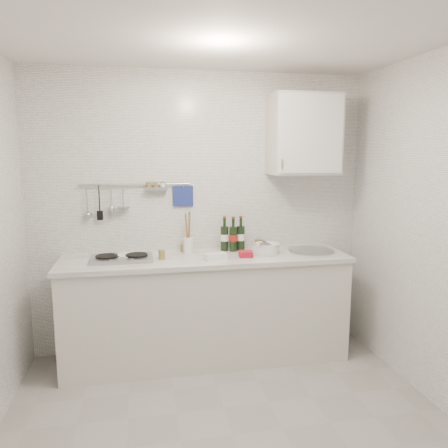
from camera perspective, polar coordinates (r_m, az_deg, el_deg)
name	(u,v)px	position (r m, az deg, el deg)	size (l,w,h in m)	color
floor	(233,435)	(3.11, 1.20, -25.82)	(3.00, 3.00, 0.00)	gray
ceiling	(235,22)	(2.65, 1.40, 24.85)	(3.00, 3.00, 0.00)	silver
back_wall	(201,213)	(3.96, -3.06, 1.41)	(3.00, 0.02, 2.50)	silver
counter	(207,311)	(3.88, -2.23, -11.23)	(2.44, 0.64, 0.96)	beige
wall_rail	(133,195)	(3.87, -11.80, 3.67)	(0.98, 0.09, 0.34)	#93969B
wall_cabinet	(304,135)	(3.99, 10.42, 11.41)	(0.60, 0.38, 0.70)	beige
plate_stack_hob	(129,256)	(3.73, -12.27, -4.14)	(0.23, 0.23, 0.03)	#535ABD
plate_stack_sink	(266,248)	(3.84, 5.48, -3.20)	(0.27, 0.26, 0.10)	white
wine_bottles	(233,234)	(3.91, 1.16, -1.27)	(0.22, 0.10, 0.31)	black
butter_dish	(215,257)	(3.60, -1.13, -4.28)	(0.18, 0.09, 0.05)	white
strawberry_punnet	(246,254)	(3.71, 2.86, -3.92)	(0.11, 0.11, 0.05)	red
utensil_crock	(188,243)	(3.86, -4.70, -2.48)	(0.09, 0.09, 0.37)	white
jar_a	(184,247)	(3.91, -5.31, -3.04)	(0.06, 0.06, 0.08)	olive
jar_b	(259,244)	(4.01, 4.58, -2.58)	(0.07, 0.07, 0.10)	olive
jar_c	(268,246)	(4.01, 5.72, -2.83)	(0.06, 0.06, 0.07)	olive
jar_d	(162,254)	(3.65, -8.14, -3.93)	(0.06, 0.06, 0.08)	olive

